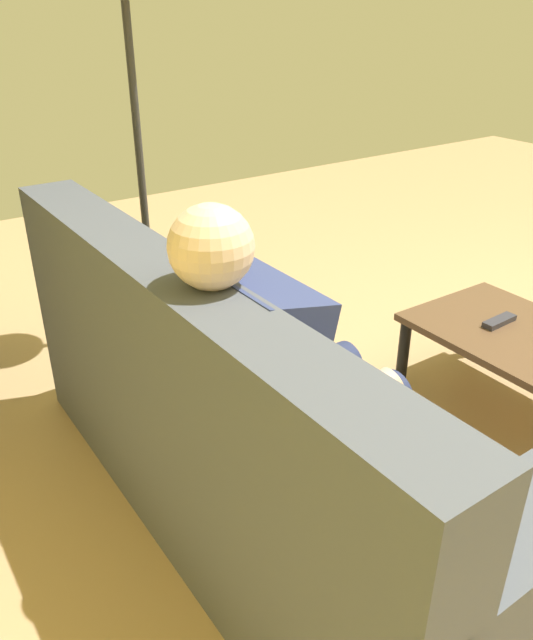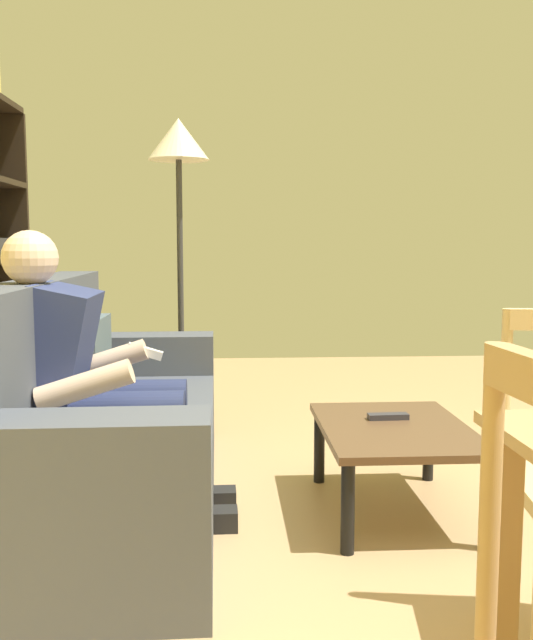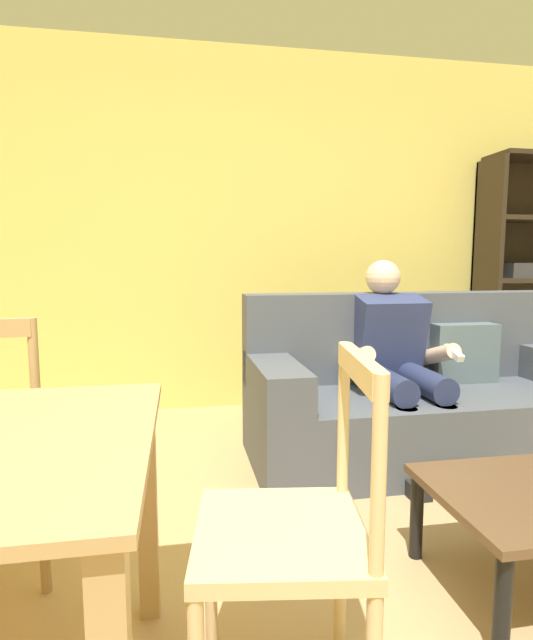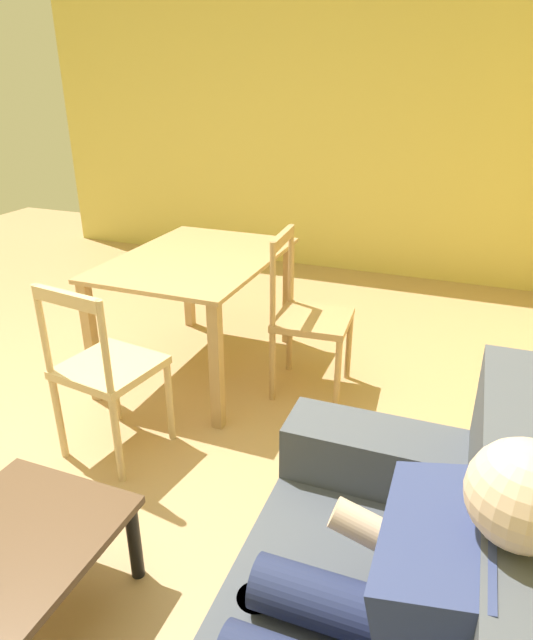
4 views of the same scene
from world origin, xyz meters
The scene contains 5 objects.
wall_back centered at (0.00, 2.74, 1.37)m, with size 7.13×0.12×2.73m, color #DBC660.
couch centered at (0.86, 1.52, 0.34)m, with size 2.02×0.85×0.95m.
person_lounging centered at (0.69, 1.50, 0.59)m, with size 0.59×0.88×1.15m.
bookshelf centered at (2.35, 2.51, 0.85)m, with size 0.94×0.36×1.99m.
dining_chair_facing_couch centered at (-0.27, 0.02, 0.46)m, with size 0.47×0.47×0.92m.
Camera 3 is at (-0.53, -1.10, 1.14)m, focal length 27.44 mm.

